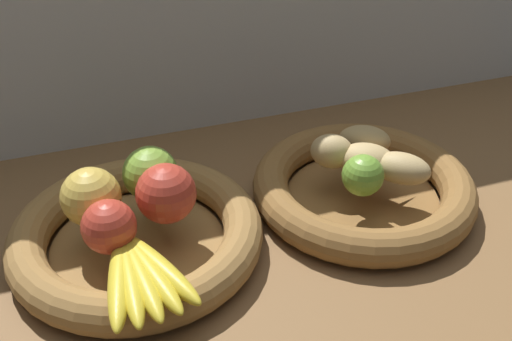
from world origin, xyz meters
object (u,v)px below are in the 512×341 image
object	(u,v)px
banana_bunch_front	(139,273)
potato_small	(401,168)
chili_pepper	(384,169)
apple_golden_left	(91,197)
apple_red_front	(109,227)
apple_green_back	(150,173)
lime_near	(363,175)
fruit_bowl_left	(137,235)
fruit_bowl_right	(363,188)
potato_large	(366,159)
apple_red_right	(166,194)
potato_oblong	(332,151)
potato_back	(364,140)

from	to	relation	value
banana_bunch_front	potato_small	bearing A→B (deg)	11.99
potato_small	chili_pepper	size ratio (longest dim) A/B	0.83
apple_golden_left	apple_red_front	bearing A→B (deg)	-77.33
banana_bunch_front	apple_green_back	bearing A→B (deg)	74.25
chili_pepper	lime_near	bearing A→B (deg)	-168.37
apple_green_back	potato_small	world-z (taller)	apple_green_back
fruit_bowl_left	fruit_bowl_right	bearing A→B (deg)	0.00
fruit_bowl_right	lime_near	size ratio (longest dim) A/B	5.68
fruit_bowl_right	potato_large	xyz separation A→B (cm)	(0.00, 0.00, 5.10)
apple_green_back	potato_large	xyz separation A→B (cm)	(30.66, -4.29, -1.51)
apple_red_right	apple_red_front	distance (cm)	8.66
chili_pepper	apple_green_back	bearing A→B (deg)	151.50
apple_green_back	chili_pepper	world-z (taller)	apple_green_back
potato_large	fruit_bowl_left	bearing A→B (deg)	-180.00
fruit_bowl_right	apple_golden_left	size ratio (longest dim) A/B	4.27
fruit_bowl_left	potato_small	bearing A→B (deg)	-5.52
apple_green_back	potato_large	size ratio (longest dim) A/B	0.93
fruit_bowl_right	apple_golden_left	distance (cm)	39.46
apple_green_back	apple_red_front	distance (cm)	11.42
apple_red_right	potato_small	xyz separation A→B (cm)	(33.26, -2.43, -1.74)
apple_red_right	potato_large	distance (cm)	29.71
potato_small	chili_pepper	bearing A→B (deg)	121.42
apple_red_front	potato_oblong	size ratio (longest dim) A/B	1.07
banana_bunch_front	potato_large	xyz separation A→B (cm)	(35.22, 11.88, 0.96)
apple_red_front	potato_oblong	world-z (taller)	apple_red_front
fruit_bowl_right	potato_back	distance (cm)	7.48
apple_green_back	potato_small	bearing A→B (deg)	-13.01
apple_red_front	potato_back	bearing A→B (deg)	13.94
banana_bunch_front	lime_near	xyz separation A→B (cm)	(32.29, 7.48, 1.62)
potato_back	apple_green_back	bearing A→B (deg)	-178.79
fruit_bowl_right	apple_golden_left	bearing A→B (deg)	177.97
apple_golden_left	lime_near	distance (cm)	36.41
apple_green_back	apple_red_right	world-z (taller)	apple_red_right
lime_near	chili_pepper	distance (cm)	6.34
fruit_bowl_right	fruit_bowl_left	bearing A→B (deg)	-180.00
potato_large	fruit_bowl_right	bearing A→B (deg)	-90.00
potato_small	fruit_bowl_left	bearing A→B (deg)	174.48
fruit_bowl_left	potato_oblong	world-z (taller)	potato_oblong
apple_red_right	apple_red_front	size ratio (longest dim) A/B	1.17
potato_small	potato_oblong	size ratio (longest dim) A/B	1.33
apple_red_right	lime_near	distance (cm)	26.91
apple_red_right	potato_back	xyz separation A→B (cm)	(31.90, 6.19, -1.70)
apple_red_front	lime_near	distance (cm)	34.54
fruit_bowl_right	apple_green_back	distance (cm)	31.65
apple_red_right	potato_oblong	xyz separation A→B (cm)	(25.55, 4.38, -1.37)
banana_bunch_front	potato_oblong	bearing A→B (deg)	25.80
apple_green_back	fruit_bowl_left	bearing A→B (deg)	-127.35
fruit_bowl_right	banana_bunch_front	bearing A→B (deg)	-161.36
apple_red_front	apple_golden_left	bearing A→B (deg)	102.67
potato_back	potato_large	bearing A→B (deg)	-114.44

